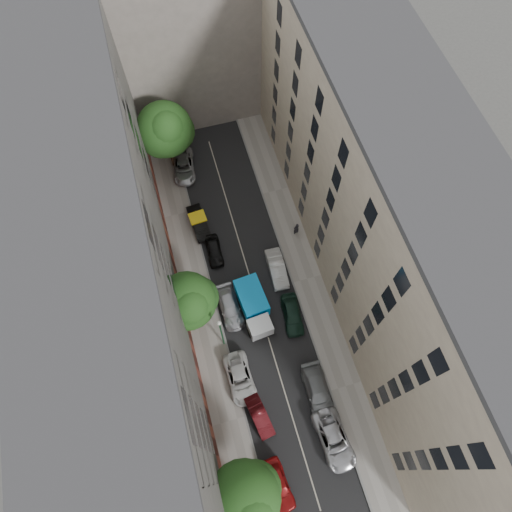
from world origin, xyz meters
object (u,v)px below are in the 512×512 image
object	(u,v)px
tree_mid	(188,302)
lamp_post	(221,331)
car_right_2	(292,315)
pedestrian	(296,229)
car_left_4	(214,251)
car_right_0	(334,440)
tree_far	(166,131)
car_left_0	(278,485)
car_left_1	(260,416)
car_right_1	(318,391)
car_left_6	(184,166)
car_left_3	(230,308)
tarp_truck	(254,307)
car_left_5	(199,223)
car_left_2	(240,378)
car_right_3	(277,269)
tree_near	(246,500)

from	to	relation	value
tree_mid	lamp_post	distance (m)	3.80
car_right_2	pedestrian	world-z (taller)	pedestrian
car_left_4	car_right_2	xyz separation A→B (m)	(5.60, -8.77, 0.11)
car_right_0	tree_far	bearing A→B (deg)	99.02
car_left_0	car_left_1	xyz separation A→B (m)	(0.00, 5.60, -0.10)
car_right_1	car_left_6	bearing A→B (deg)	104.54
tree_far	pedestrian	world-z (taller)	tree_far
car_right_0	pedestrian	world-z (taller)	pedestrian
car_left_3	car_right_2	bearing A→B (deg)	-25.30
car_right_1	car_right_0	bearing A→B (deg)	-88.59
car_right_2	tarp_truck	bearing A→B (deg)	161.83
car_left_5	car_left_4	bearing A→B (deg)	-82.33
car_left_2	car_left_6	distance (m)	24.40
tarp_truck	lamp_post	distance (m)	5.10
car_left_4	pedestrian	world-z (taller)	pedestrian
car_left_3	pedestrian	bearing A→B (deg)	33.23
car_left_3	car_right_3	bearing A→B (deg)	23.06
car_left_3	tree_far	size ratio (longest dim) A/B	0.53
car_left_1	tree_mid	size ratio (longest dim) A/B	0.49
car_left_3	tree_mid	bearing A→B (deg)	179.25
tarp_truck	car_right_1	bearing A→B (deg)	-74.41
car_left_0	car_right_1	xyz separation A→B (m)	(5.60, 6.20, 0.01)
car_left_0	tree_near	bearing A→B (deg)	176.88
car_left_2	pedestrian	bearing A→B (deg)	52.49
tree_near	car_left_4	bearing A→B (deg)	83.07
car_left_6	pedestrian	size ratio (longest dim) A/B	2.81
tarp_truck	car_left_6	world-z (taller)	tarp_truck
car_left_5	car_right_2	size ratio (longest dim) A/B	1.00
car_left_2	car_left_5	distance (m)	16.80
car_right_3	lamp_post	bearing A→B (deg)	-138.01
car_left_3	car_left_5	bearing A→B (deg)	92.14
car_right_3	tree_mid	distance (m)	10.50
lamp_post	tarp_truck	bearing A→B (deg)	32.73
car_left_0	car_left_1	world-z (taller)	car_left_0
tree_near	car_left_2	bearing A→B (deg)	78.25
car_left_0	car_left_1	bearing A→B (deg)	84.60
tree_near	tarp_truck	bearing A→B (deg)	72.12
car_left_6	tree_far	xyz separation A→B (m)	(-0.91, 0.84, 5.19)
car_left_5	tree_near	world-z (taller)	tree_near
car_right_1	lamp_post	world-z (taller)	lamp_post
tree_near	car_left_1	bearing A→B (deg)	64.39
car_left_4	tree_near	world-z (taller)	tree_near
car_right_0	tree_mid	distance (m)	17.19
car_left_6	car_left_4	bearing A→B (deg)	-77.74
car_right_2	car_right_1	bearing A→B (deg)	-83.55
tree_mid	pedestrian	xyz separation A→B (m)	(12.32, 6.43, -4.12)
car_left_0	car_left_2	xyz separation A→B (m)	(-0.80, 9.20, -0.05)
car_right_1	tree_near	bearing A→B (deg)	-141.47
tree_near	car_left_0	bearing A→B (deg)	2.28
car_left_5	car_right_3	size ratio (longest dim) A/B	0.99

